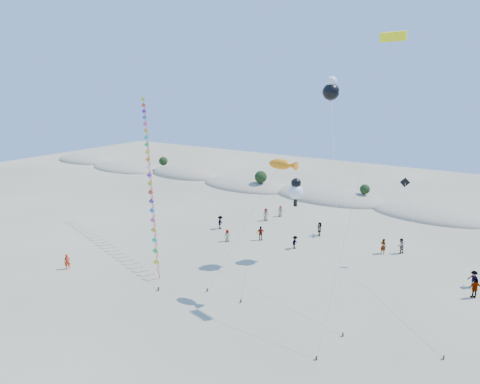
% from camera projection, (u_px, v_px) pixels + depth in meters
% --- Properties ---
extents(ground, '(160.00, 160.00, 0.00)m').
position_uv_depth(ground, '(119.00, 332.00, 30.67)').
color(ground, gray).
rests_on(ground, ground).
extents(dune_ridge, '(145.30, 11.49, 5.57)m').
position_uv_depth(dune_ridge, '(334.00, 198.00, 66.98)').
color(dune_ridge, gray).
rests_on(dune_ridge, ground).
extents(kite_train, '(17.02, 15.87, 17.28)m').
position_uv_depth(kite_train, '(149.00, 169.00, 46.26)').
color(kite_train, '#3F2D1E').
rests_on(kite_train, ground).
extents(fish_kite, '(6.97, 3.91, 12.34)m').
position_uv_depth(fish_kite, '(283.00, 165.00, 33.64)').
color(fish_kite, '#3F2D1E').
rests_on(fish_kite, ground).
extents(cartoon_kite_low, '(1.58, 11.81, 9.00)m').
position_uv_depth(cartoon_kite_low, '(296.00, 190.00, 41.93)').
color(cartoon_kite_low, '#3F2D1E').
rests_on(cartoon_kite_low, ground).
extents(cartoon_kite_high, '(7.72, 13.77, 19.23)m').
position_uv_depth(cartoon_kite_high, '(331.00, 90.00, 39.57)').
color(cartoon_kite_high, '#3F2D1E').
rests_on(cartoon_kite_high, ground).
extents(parafoil_kite, '(2.08, 11.41, 22.29)m').
position_uv_depth(parafoil_kite, '(391.00, 45.00, 30.47)').
color(parafoil_kite, '#3F2D1E').
rests_on(parafoil_kite, ground).
extents(dark_kite, '(6.69, 14.99, 9.30)m').
position_uv_depth(dark_kite, '(413.00, 220.00, 36.96)').
color(dark_kite, '#3F2D1E').
rests_on(dark_kite, ground).
extents(flyer_foreground, '(0.65, 0.71, 1.62)m').
position_uv_depth(flyer_foreground, '(67.00, 262.00, 41.10)').
color(flyer_foreground, red).
rests_on(flyer_foreground, ground).
extents(beachgoers, '(30.35, 12.88, 1.84)m').
position_uv_depth(beachgoers, '(318.00, 238.00, 47.47)').
color(beachgoers, slate).
rests_on(beachgoers, ground).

